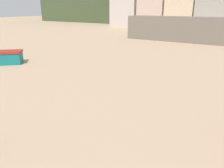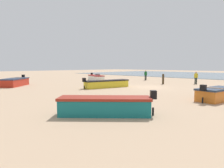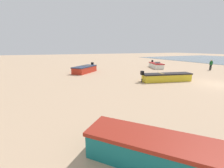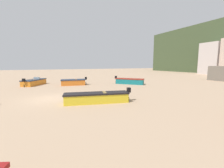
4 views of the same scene
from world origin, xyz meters
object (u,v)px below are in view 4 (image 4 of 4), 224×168
boat_orange_0 (34,82)px  boat_orange_1 (73,82)px  boat_teal_4 (130,81)px  boat_yellow_3 (97,98)px

boat_orange_0 → boat_orange_1: (2.47, 5.29, -0.00)m
boat_orange_0 → boat_teal_4: 14.38m
boat_orange_1 → boat_teal_4: boat_teal_4 is taller
boat_orange_0 → boat_yellow_3: bearing=-37.3°
boat_yellow_3 → boat_teal_4: size_ratio=1.35×
boat_yellow_3 → boat_orange_0: bearing=33.7°
boat_orange_0 → boat_orange_1: 5.84m
boat_orange_0 → boat_orange_1: size_ratio=1.10×
boat_orange_0 → boat_yellow_3: size_ratio=0.78×
boat_teal_4 → boat_orange_1: bearing=-60.1°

